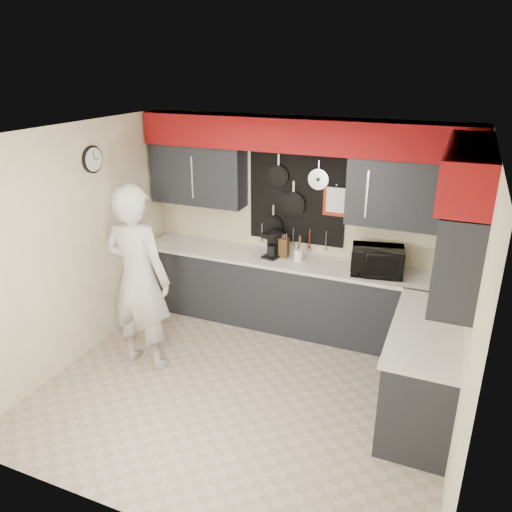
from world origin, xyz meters
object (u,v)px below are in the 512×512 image
at_px(utensil_crock, 298,255).
at_px(person, 138,279).
at_px(microwave, 377,261).
at_px(knife_block, 284,248).
at_px(coffee_maker, 273,244).

height_order(utensil_crock, person, person).
distance_m(utensil_crock, person, 1.94).
height_order(microwave, utensil_crock, microwave).
bearing_deg(person, utensil_crock, -132.01).
bearing_deg(person, microwave, -147.80).
bearing_deg(knife_block, coffee_maker, -160.55).
distance_m(knife_block, coffee_maker, 0.15).
height_order(knife_block, person, person).
distance_m(microwave, knife_block, 1.15).
distance_m(microwave, person, 2.65).
distance_m(microwave, utensil_crock, 0.95).
height_order(microwave, coffee_maker, coffee_maker).
xyz_separation_m(utensil_crock, person, (-1.32, -1.42, 0.04)).
xyz_separation_m(knife_block, person, (-1.12, -1.46, -0.01)).
bearing_deg(utensil_crock, microwave, -2.56).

